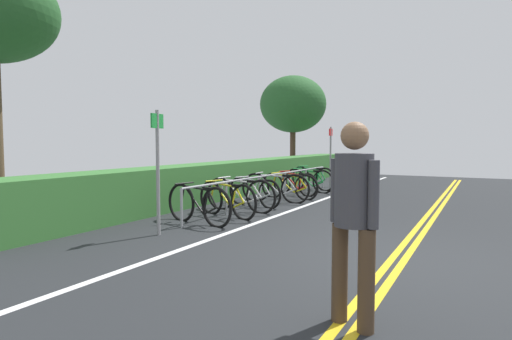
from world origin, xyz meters
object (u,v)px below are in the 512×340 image
Objects in this scene: bike_rack at (273,180)px; bicycle_4 at (275,188)px; tree_mid at (293,104)px; bicycle_6 at (295,183)px; bicycle_7 at (309,181)px; pedestrian at (354,210)px; sign_post_far at (331,151)px; bicycle_3 at (254,192)px; bicycle_5 at (289,186)px; sign_post_near at (158,160)px; bicycle_2 at (240,195)px; bicycle_8 at (313,178)px; bicycle_0 at (198,204)px; bicycle_1 at (227,199)px.

bike_rack is 0.20m from bicycle_4.
tree_mid is at bearing 20.12° from bike_rack.
bicycle_6 is 0.93× the size of bicycle_7.
bicycle_7 is (2.52, 0.06, -0.02)m from bicycle_4.
sign_post_far reaches higher than pedestrian.
bicycle_7 is (3.35, -0.11, 0.02)m from bicycle_3.
bicycle_5 is 0.85× the size of sign_post_near.
bicycle_2 is at bearing -178.53° from bicycle_6.
sign_post_near is (-7.71, -0.18, 0.89)m from bicycle_8.
bike_rack is 4.68× the size of bicycle_6.
tree_mid reaches higher than pedestrian.
bicycle_2 is 1.67m from bicycle_4.
bicycle_5 is (0.81, -0.03, -0.03)m from bicycle_4.
sign_post_far is at bearing -1.80° from bike_rack.
bicycle_7 is (1.71, 0.10, 0.01)m from bicycle_5.
bicycle_4 reaches higher than bicycle_7.
sign_post_near is at bearing -177.80° from bicycle_3.
bicycle_2 is 3.33m from bicycle_6.
bicycle_0 reaches higher than bicycle_7.
bicycle_7 is (2.49, -0.01, -0.20)m from bike_rack.
bicycle_5 is at bearing -167.15° from bicycle_6.
bike_rack is 7.58m from pedestrian.
tree_mid reaches higher than sign_post_far.
tree_mid is at bearing 29.66° from bicycle_8.
bicycle_4 reaches higher than bike_rack.
tree_mid is (10.85, 3.19, 2.91)m from bicycle_1.
bicycle_7 reaches higher than bicycle_5.
bicycle_7 reaches higher than bicycle_6.
bicycle_3 is (-0.87, 0.10, -0.22)m from bike_rack.
bicycle_1 is at bearing 179.82° from sign_post_far.
bicycle_0 is 1.66m from bicycle_2.
bicycle_4 is at bearing 0.93° from bicycle_1.
bicycle_1 is 0.75m from bicycle_2.
pedestrian is (-3.13, -3.85, 0.63)m from bicycle_0.
tree_mid is (9.27, 2.98, 2.93)m from bicycle_3.
bicycle_7 is 7.03m from sign_post_near.
bicycle_0 is 0.92m from bicycle_1.
sign_post_far reaches higher than bicycle_4.
bicycle_8 is at bearing 1.64° from bicycle_6.
sign_post_far is at bearing -0.60° from sign_post_near.
bicycle_4 is 1.09× the size of bicycle_8.
bike_rack is at bearing 30.99° from pedestrian.
sign_post_far is (4.25, -0.06, 0.88)m from bicycle_4.
pedestrian is at bearing -149.01° from bike_rack.
bicycle_6 is (1.66, 0.16, -0.04)m from bicycle_4.
bicycle_5 is 1.01× the size of bicycle_7.
bicycle_1 reaches higher than bicycle_5.
bicycle_2 is at bearing 178.70° from sign_post_far.
bicycle_3 is 0.90× the size of bicycle_4.
bike_rack is at bearing 0.54° from sign_post_near.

